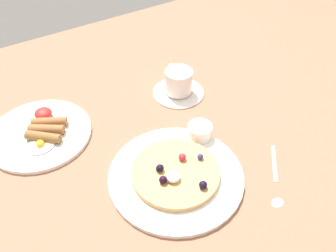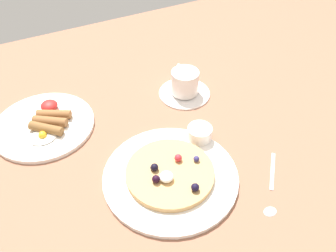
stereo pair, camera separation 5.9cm
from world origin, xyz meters
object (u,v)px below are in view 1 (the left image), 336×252
(breakfast_plate, at_px, (40,134))
(coffee_cup, at_px, (178,80))
(teaspoon, at_px, (276,185))
(pancake_plate, at_px, (176,176))
(syrup_ramekin, at_px, (200,131))
(coffee_saucer, at_px, (178,92))

(breakfast_plate, xyz_separation_m, coffee_cup, (0.38, -0.04, 0.04))
(teaspoon, bearing_deg, pancake_plate, 141.90)
(syrup_ramekin, bearing_deg, breakfast_plate, 145.83)
(coffee_saucer, height_order, coffee_cup, coffee_cup)
(breakfast_plate, relative_size, teaspoon, 1.84)
(coffee_cup, xyz_separation_m, teaspoon, (0.00, -0.38, -0.04))
(coffee_saucer, bearing_deg, coffee_cup, 80.09)
(syrup_ramekin, height_order, coffee_saucer, syrup_ramekin)
(syrup_ramekin, bearing_deg, teaspoon, -74.19)
(pancake_plate, bearing_deg, teaspoon, -38.10)
(teaspoon, bearing_deg, coffee_cup, 90.01)
(pancake_plate, height_order, syrup_ramekin, syrup_ramekin)
(syrup_ramekin, relative_size, teaspoon, 0.43)
(pancake_plate, bearing_deg, syrup_ramekin, 31.56)
(breakfast_plate, distance_m, teaspoon, 0.57)
(teaspoon, bearing_deg, breakfast_plate, 132.06)
(coffee_saucer, distance_m, coffee_cup, 0.04)
(pancake_plate, relative_size, coffee_saucer, 2.07)
(syrup_ramekin, relative_size, coffee_cup, 0.55)
(syrup_ramekin, relative_size, breakfast_plate, 0.23)
(pancake_plate, distance_m, teaspoon, 0.22)
(breakfast_plate, xyz_separation_m, teaspoon, (0.38, -0.42, -0.00))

